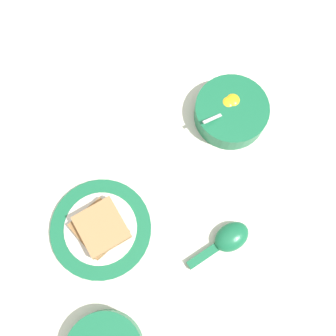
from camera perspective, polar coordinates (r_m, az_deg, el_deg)
ground_plane at (r=0.87m, az=-1.72°, el=-3.86°), size 3.00×3.00×0.00m
egg_bowl at (r=0.92m, az=9.13°, el=8.07°), size 0.17×0.17×0.08m
toast_plate at (r=0.86m, az=-9.72°, el=-8.67°), size 0.22×0.22×0.01m
toast_sandwich at (r=0.84m, az=-9.81°, el=-8.55°), size 0.12×0.11×0.04m
soup_spoon at (r=0.85m, az=8.72°, el=-10.16°), size 0.06×0.15×0.04m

